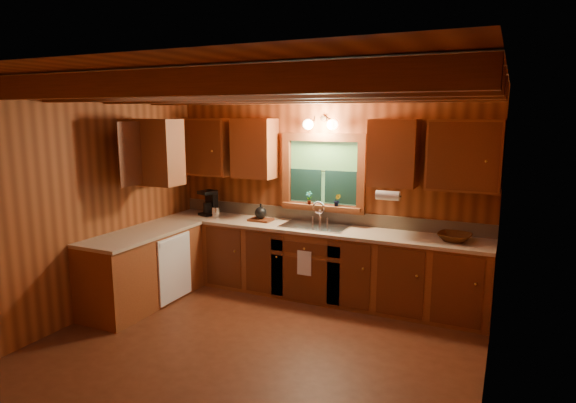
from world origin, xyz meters
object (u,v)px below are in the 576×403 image
at_px(cutting_board, 261,220).
at_px(coffee_maker, 210,203).
at_px(wicker_basket, 454,237).
at_px(sink, 315,230).

bearing_deg(cutting_board, coffee_maker, 175.00).
bearing_deg(coffee_maker, cutting_board, 16.81).
relative_size(cutting_board, wicker_basket, 0.83).
height_order(sink, cutting_board, sink).
relative_size(coffee_maker, wicker_basket, 0.95).
height_order(cutting_board, wicker_basket, wicker_basket).
height_order(sink, coffee_maker, coffee_maker).
relative_size(sink, cutting_board, 2.72).
distance_m(coffee_maker, cutting_board, 0.85).
distance_m(sink, wicker_basket, 1.67).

